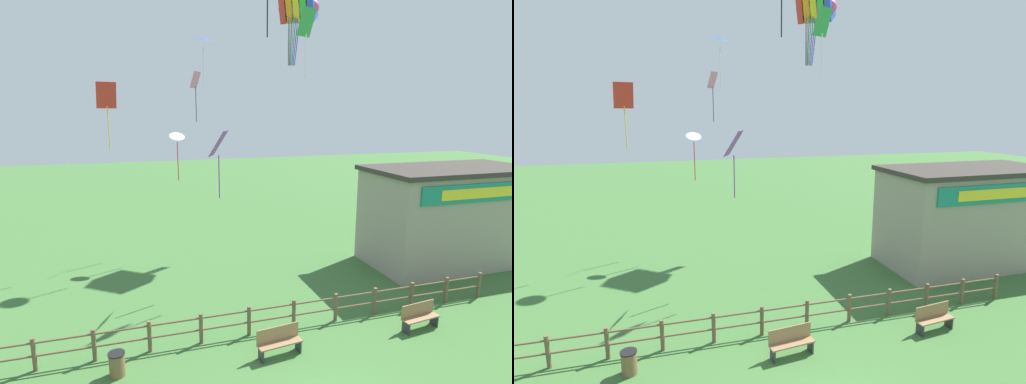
# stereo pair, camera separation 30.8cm
# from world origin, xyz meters

# --- Properties ---
(wooden_fence) EXTENTS (19.44, 0.14, 1.12)m
(wooden_fence) POSITION_xyz_m (-0.00, 5.41, 0.63)
(wooden_fence) COLOR brown
(wooden_fence) RESTS_ON ground_plane
(seaside_building) EXTENTS (8.82, 4.59, 5.20)m
(seaside_building) POSITION_xyz_m (11.36, 9.38, 2.62)
(seaside_building) COLOR gray
(seaside_building) RESTS_ON ground_plane
(park_bench_near_fence) EXTENTS (1.59, 0.58, 0.99)m
(park_bench_near_fence) POSITION_xyz_m (-0.25, 3.95, 0.52)
(park_bench_near_fence) COLOR olive
(park_bench_near_fence) RESTS_ON ground_plane
(park_bench_by_building) EXTENTS (1.59, 0.58, 0.99)m
(park_bench_by_building) POSITION_xyz_m (5.37, 3.98, 0.52)
(park_bench_by_building) COLOR olive
(park_bench_by_building) RESTS_ON ground_plane
(trash_bin) EXTENTS (0.52, 0.52, 0.77)m
(trash_bin) POSITION_xyz_m (-5.41, 4.41, 0.39)
(trash_bin) COLOR brown
(trash_bin) RESTS_ON ground_plane
(kite_rainbow_parafoil) EXTENTS (3.14, 3.00, 4.33)m
(kite_rainbow_parafoil) POSITION_xyz_m (5.54, 16.68, 14.20)
(kite_rainbow_parafoil) COLOR #E54C8C
(kite_red_diamond) EXTENTS (1.03, 0.58, 3.43)m
(kite_red_diamond) POSITION_xyz_m (-5.71, 14.63, 8.55)
(kite_red_diamond) COLOR red
(kite_white_delta) EXTENTS (0.95, 0.89, 2.71)m
(kite_white_delta) POSITION_xyz_m (-2.23, 14.94, 6.58)
(kite_white_delta) COLOR white
(kite_purple_streamer) EXTENTS (1.07, 1.18, 3.07)m
(kite_purple_streamer) POSITION_xyz_m (-0.89, 10.23, 6.40)
(kite_purple_streamer) COLOR purple
(kite_pink_diamond) EXTENTS (0.74, 0.78, 2.93)m
(kite_pink_diamond) POSITION_xyz_m (-0.80, 17.07, 9.51)
(kite_pink_diamond) COLOR pink
(kite_green_diamond) EXTENTS (1.04, 0.80, 3.13)m
(kite_green_diamond) POSITION_xyz_m (3.66, 11.17, 11.94)
(kite_green_diamond) COLOR green
(kite_blue_delta) EXTENTS (1.49, 1.48, 2.74)m
(kite_blue_delta) POSITION_xyz_m (-0.67, 14.86, 11.76)
(kite_blue_delta) COLOR blue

